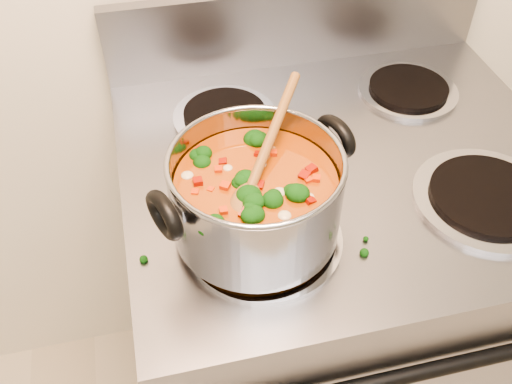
# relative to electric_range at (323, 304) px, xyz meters

# --- Properties ---
(electric_range) EXTENTS (0.77, 0.70, 1.08)m
(electric_range) POSITION_rel_electric_range_xyz_m (0.00, 0.00, 0.00)
(electric_range) COLOR gray
(electric_range) RESTS_ON ground
(stockpot) EXTENTS (0.31, 0.24, 0.15)m
(stockpot) POSITION_rel_electric_range_xyz_m (-0.19, -0.14, 0.53)
(stockpot) COLOR gray
(stockpot) RESTS_ON electric_range
(wooden_spoon) EXTENTS (0.16, 0.23, 0.08)m
(wooden_spoon) POSITION_rel_electric_range_xyz_m (-0.18, -0.13, 0.58)
(wooden_spoon) COLOR brown
(wooden_spoon) RESTS_ON stockpot
(cooktop_crumbs) EXTENTS (0.17, 0.32, 0.01)m
(cooktop_crumbs) POSITION_rel_electric_range_xyz_m (-0.26, -0.16, 0.46)
(cooktop_crumbs) COLOR black
(cooktop_crumbs) RESTS_ON electric_range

